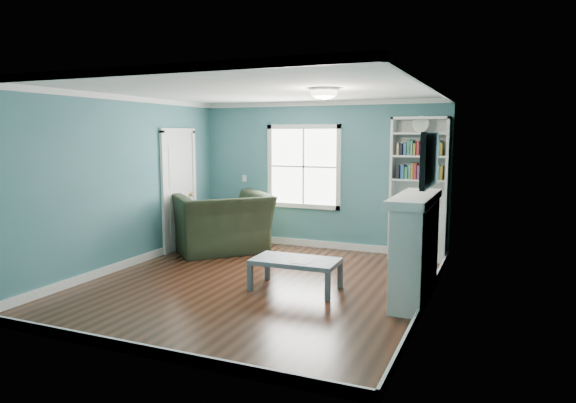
% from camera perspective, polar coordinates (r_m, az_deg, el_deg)
% --- Properties ---
extents(floor, '(5.00, 5.00, 0.00)m').
position_cam_1_polar(floor, '(7.10, -3.40, -9.12)').
color(floor, black).
rests_on(floor, ground).
extents(room_walls, '(5.00, 5.00, 5.00)m').
position_cam_1_polar(room_walls, '(6.82, -3.50, 3.73)').
color(room_walls, '#356C73').
rests_on(room_walls, ground).
extents(trim, '(4.50, 5.00, 2.60)m').
position_cam_1_polar(trim, '(6.85, -3.48, 0.85)').
color(trim, white).
rests_on(trim, ground).
extents(window, '(1.40, 0.06, 1.50)m').
position_cam_1_polar(window, '(9.22, 1.75, 3.89)').
color(window, white).
rests_on(window, room_walls).
extents(bookshelf, '(0.90, 0.35, 2.31)m').
position_cam_1_polar(bookshelf, '(8.55, 14.30, -0.16)').
color(bookshelf, silver).
rests_on(bookshelf, ground).
extents(fireplace, '(0.44, 1.58, 1.30)m').
position_cam_1_polar(fireplace, '(6.51, 14.08, -5.07)').
color(fireplace, black).
rests_on(fireplace, ground).
extents(tv, '(0.06, 1.10, 0.65)m').
position_cam_1_polar(tv, '(6.35, 15.47, 4.50)').
color(tv, black).
rests_on(tv, fireplace).
extents(door, '(0.12, 0.98, 2.17)m').
position_cam_1_polar(door, '(9.20, -12.01, 1.36)').
color(door, silver).
rests_on(door, ground).
extents(ceiling_fixture, '(0.38, 0.38, 0.15)m').
position_cam_1_polar(ceiling_fixture, '(6.57, 4.04, 12.04)').
color(ceiling_fixture, white).
rests_on(ceiling_fixture, room_walls).
extents(light_switch, '(0.08, 0.01, 0.12)m').
position_cam_1_polar(light_switch, '(9.73, -4.86, 2.58)').
color(light_switch, white).
rests_on(light_switch, room_walls).
extents(recliner, '(1.81, 1.83, 1.36)m').
position_cam_1_polar(recliner, '(8.93, -7.43, -1.24)').
color(recliner, '#242E1C').
rests_on(recliner, ground).
extents(coffee_table, '(1.13, 0.63, 0.41)m').
position_cam_1_polar(coffee_table, '(6.76, 0.85, -6.84)').
color(coffee_table, '#535B64').
rests_on(coffee_table, ground).
extents(paper_sheet, '(0.24, 0.29, 0.00)m').
position_cam_1_polar(paper_sheet, '(6.62, 1.63, -6.66)').
color(paper_sheet, white).
rests_on(paper_sheet, coffee_table).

